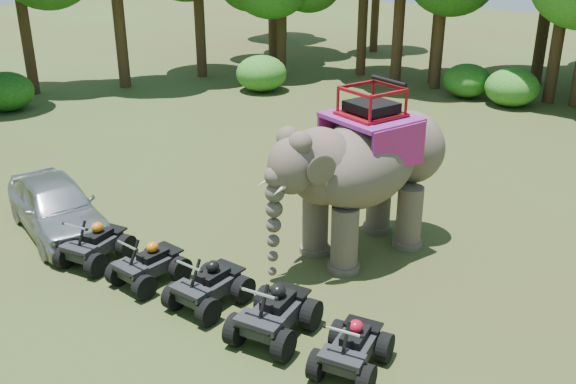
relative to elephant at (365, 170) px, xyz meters
name	(u,v)px	position (x,y,z in m)	size (l,w,h in m)	color
ground	(260,283)	(-1.18, -2.86, -2.18)	(110.00, 110.00, 0.00)	#47381E
elephant	(365,170)	(0.00, 0.00, 0.00)	(2.28, 5.18, 4.35)	#4B3D36
parked_car	(56,206)	(-7.36, -3.69, -1.41)	(1.81, 4.51, 1.54)	#ACAFB3
atv_0	(94,239)	(-5.16, -4.29, -1.55)	(1.23, 1.69, 1.25)	black
atv_1	(148,259)	(-3.35, -4.25, -1.57)	(1.20, 1.65, 1.22)	black
atv_2	(208,280)	(-1.55, -4.23, -1.54)	(1.25, 1.72, 1.27)	black
atv_3	(274,307)	(0.30, -4.37, -1.49)	(1.34, 1.84, 1.37)	black
atv_4	(352,342)	(2.12, -4.43, -1.57)	(1.19, 1.63, 1.21)	black
tree_24	(23,17)	(-21.24, 5.66, 1.54)	(5.20, 5.20, 7.43)	#195114
tree_27	(281,9)	(-13.30, 15.82, 1.40)	(5.01, 5.01, 7.15)	#195114
tree_28	(363,4)	(-9.80, 18.49, 1.65)	(5.36, 5.36, 7.66)	#195114
tree_29	(441,11)	(-5.15, 17.80, 1.64)	(5.35, 5.35, 7.64)	#195114
tree_30	(562,11)	(0.40, 18.07, 2.02)	(5.88, 5.88, 8.40)	#195114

